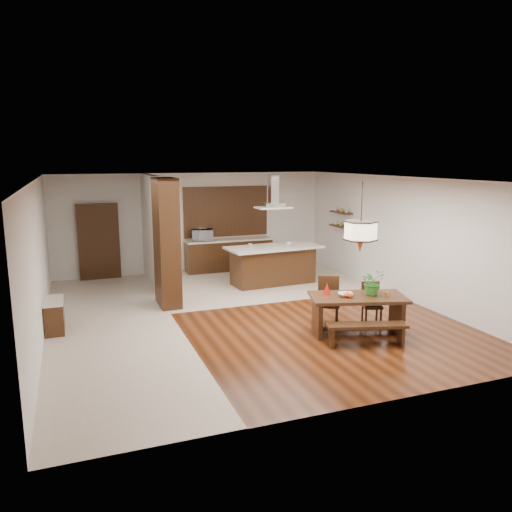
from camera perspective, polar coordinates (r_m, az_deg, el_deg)
name	(u,v)px	position (r m, az deg, el deg)	size (l,w,h in m)	color
room_shell	(243,219)	(10.50, -1.54, 4.24)	(9.00, 9.04, 2.92)	#39190A
tile_hallway	(113,328)	(10.42, -16.07, -7.88)	(2.50, 9.00, 0.01)	beige
tile_kitchen	(257,282)	(13.61, 0.06, -2.98)	(5.50, 4.00, 0.01)	beige
soffit_band	(242,179)	(10.43, -1.56, 8.73)	(8.00, 9.00, 0.02)	#421E10
partition_pier	(167,243)	(11.39, -10.18, 1.50)	(0.45, 1.00, 2.90)	black
partition_stub	(152,230)	(13.44, -11.82, 2.89)	(0.18, 2.40, 2.90)	silver
hallway_console	(54,316)	(10.50, -22.05, -6.33)	(0.37, 0.88, 0.63)	black
hallway_doorway	(99,242)	(14.45, -17.53, 1.56)	(1.10, 0.20, 2.10)	black
rear_counter	(229,255)	(15.00, -3.12, 0.17)	(2.60, 0.62, 0.95)	black
kitchen_window	(226,211)	(15.06, -3.47, 5.11)	(2.60, 0.08, 1.50)	#97642D
shelf_lower	(341,226)	(14.54, 9.65, 3.38)	(0.26, 0.90, 0.04)	black
shelf_upper	(341,212)	(14.50, 9.70, 4.94)	(0.26, 0.90, 0.04)	black
dining_table	(358,306)	(9.76, 11.54, -5.60)	(1.97, 1.37, 0.75)	black
dining_bench	(366,335)	(9.27, 12.51, -8.78)	(1.45, 0.32, 0.41)	black
dining_chair_left	(328,301)	(10.18, 8.27, -5.16)	(0.43, 0.43, 0.97)	black
dining_chair_right	(372,304)	(10.42, 13.11, -5.32)	(0.37, 0.37, 0.84)	black
pendant_lantern	(361,217)	(9.42, 11.94, 4.34)	(0.64, 0.64, 1.31)	beige
foliage_plant	(372,282)	(9.77, 13.17, -2.91)	(0.45, 0.39, 0.50)	#2F7828
fruit_bowl	(345,295)	(9.61, 10.18, -4.36)	(0.27, 0.27, 0.07)	beige
napkin_cone	(327,289)	(9.67, 8.10, -3.71)	(0.15, 0.15, 0.23)	#AA180C
gold_ornament	(387,295)	(9.72, 14.77, -4.28)	(0.07, 0.07, 0.10)	gold
kitchen_island	(273,265)	(13.32, 1.96, -0.98)	(2.57, 1.27, 1.03)	black
range_hood	(273,192)	(13.06, 2.01, 7.36)	(0.90, 0.55, 0.87)	silver
island_cup	(289,244)	(13.31, 3.74, 1.41)	(0.13, 0.13, 0.10)	white
microwave	(202,235)	(14.64, -6.14, 2.40)	(0.61, 0.41, 0.34)	silver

